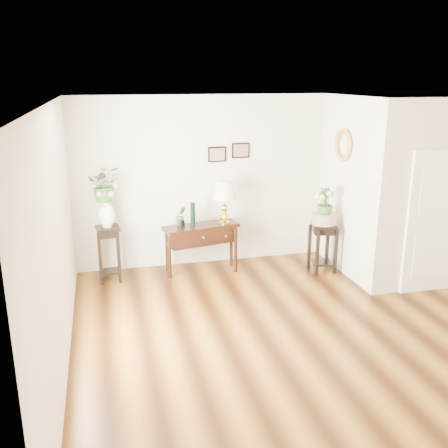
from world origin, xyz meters
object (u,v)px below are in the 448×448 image
object	(u,v)px
table_lamp	(225,202)
plant_stand_b	(322,248)
console_table	(201,249)
plant_stand_a	(109,254)

from	to	relation	value
table_lamp	plant_stand_b	bearing A→B (deg)	-15.85
console_table	plant_stand_a	distance (m)	1.45
console_table	table_lamp	bearing A→B (deg)	-11.44
console_table	plant_stand_b	distance (m)	1.97
table_lamp	plant_stand_a	world-z (taller)	table_lamp
table_lamp	plant_stand_a	bearing A→B (deg)	-179.99
console_table	table_lamp	size ratio (longest dim) A/B	1.71
table_lamp	plant_stand_b	world-z (taller)	table_lamp
table_lamp	console_table	bearing A→B (deg)	180.00
console_table	table_lamp	distance (m)	0.84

